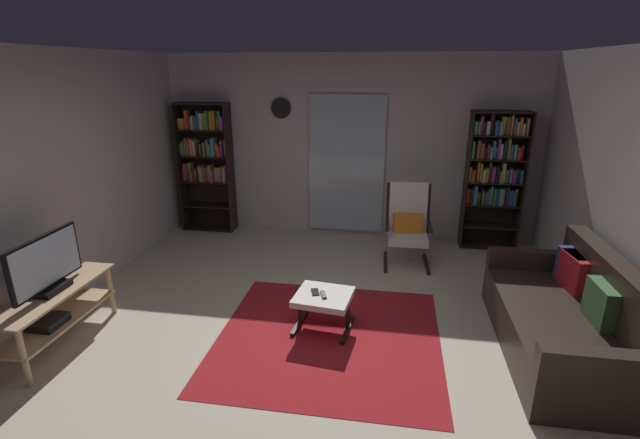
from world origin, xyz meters
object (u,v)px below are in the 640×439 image
television (46,266)px  tv_remote (323,295)px  ottoman (324,300)px  cell_phone (315,292)px  wall_clock (281,108)px  tv_stand (54,310)px  leather_sofa (568,320)px  bookshelf_near_tv (206,157)px  lounge_armchair (408,222)px  bookshelf_near_sofa (494,171)px

television → tv_remote: (2.34, 0.61, -0.40)m
television → ottoman: 2.46m
ottoman → cell_phone: 0.11m
wall_clock → tv_remote: bearing=-69.0°
tv_stand → cell_phone: 2.35m
leather_sofa → cell_phone: (-2.25, 0.05, 0.06)m
television → bookshelf_near_tv: 3.20m
tv_stand → tv_remote: 2.42m
ottoman → cell_phone: cell_phone is taller
cell_phone → tv_remote: bearing=-45.5°
television → bookshelf_near_tv: bookshelf_near_tv is taller
lounge_armchair → cell_phone: 1.96m
tv_stand → bookshelf_near_tv: size_ratio=0.64×
bookshelf_near_tv → cell_phone: size_ratio=13.74×
tv_remote → wall_clock: size_ratio=0.50×
bookshelf_near_sofa → cell_phone: bookshelf_near_sofa is taller
lounge_armchair → cell_phone: lounge_armchair is taller
ottoman → wall_clock: (-1.03, 2.67, 1.55)m
wall_clock → bookshelf_near_sofa: bearing=-3.8°
wall_clock → television: bearing=-111.5°
tv_stand → lounge_armchair: (3.15, 2.40, 0.19)m
cell_phone → television: bearing=179.8°
lounge_armchair → tv_remote: size_ratio=7.10×
tv_stand → leather_sofa: size_ratio=0.65×
bookshelf_near_sofa → tv_remote: size_ratio=13.02×
television → cell_phone: size_ratio=5.76×
television → cell_phone: bearing=16.3°
tv_remote → wall_clock: (-1.04, 2.69, 1.47)m
lounge_armchair → television: bearing=-142.8°
television → bookshelf_near_tv: (0.16, 3.18, 0.36)m
ottoman → television: bearing=-164.8°
leather_sofa → tv_remote: (-2.17, 0.00, 0.06)m
bookshelf_near_tv → tv_remote: 3.45m
bookshelf_near_tv → cell_phone: 3.36m
bookshelf_near_tv → tv_remote: bearing=-49.8°
television → ottoman: (2.33, 0.63, -0.47)m
bookshelf_near_sofa → leather_sofa: bearing=-84.7°
bookshelf_near_sofa → leather_sofa: (0.23, -2.50, -0.76)m
ottoman → wall_clock: 3.25m
tv_remote → lounge_armchair: bearing=46.2°
tv_remote → cell_phone: tv_remote is taller
television → tv_remote: bearing=14.6°
bookshelf_near_sofa → cell_phone: (-2.02, -2.45, -0.70)m
leather_sofa → lounge_armchair: (-1.36, 1.78, 0.22)m
bookshelf_near_sofa → tv_remote: bearing=-127.8°
television → bookshelf_near_sofa: (4.27, 3.10, 0.30)m
bookshelf_near_sofa → ottoman: 3.23m
tv_remote → cell_phone: 0.10m
television → lounge_armchair: television is taller
ottoman → wall_clock: bearing=111.2°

